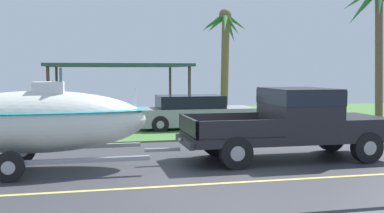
% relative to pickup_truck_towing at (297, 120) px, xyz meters
% --- Properties ---
extents(ground, '(36.00, 22.00, 0.11)m').
position_rel_pickup_truck_towing_xyz_m(ground, '(-2.31, 8.02, -1.06)').
color(ground, '#38383D').
extents(pickup_truck_towing, '(5.61, 2.10, 1.90)m').
position_rel_pickup_truck_towing_xyz_m(pickup_truck_towing, '(0.00, 0.00, 0.00)').
color(pickup_truck_towing, black).
rests_on(pickup_truck_towing, ground).
extents(boat_on_trailer, '(6.27, 2.28, 2.44)m').
position_rel_pickup_truck_towing_xyz_m(boat_on_trailer, '(-6.64, 0.00, 0.12)').
color(boat_on_trailer, gray).
rests_on(boat_on_trailer, ground).
extents(parked_sedan_near, '(4.67, 1.89, 1.38)m').
position_rel_pickup_truck_towing_xyz_m(parked_sedan_near, '(-1.30, 6.68, -0.38)').
color(parked_sedan_near, '#99999E').
rests_on(parked_sedan_near, ground).
extents(carport_awning, '(6.75, 5.66, 2.71)m').
position_rel_pickup_truck_towing_xyz_m(carport_awning, '(-4.05, 11.86, 1.54)').
color(carport_awning, '#4C4238').
rests_on(carport_awning, ground).
extents(palm_tree_near_left, '(3.56, 3.28, 6.14)m').
position_rel_pickup_truck_towing_xyz_m(palm_tree_near_left, '(6.19, 5.38, 3.84)').
color(palm_tree_near_left, brown).
rests_on(palm_tree_near_left, ground).
extents(palm_tree_far_right, '(2.80, 3.59, 5.80)m').
position_rel_pickup_truck_towing_xyz_m(palm_tree_far_right, '(1.87, 13.06, 3.12)').
color(palm_tree_far_right, brown).
rests_on(palm_tree_far_right, ground).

